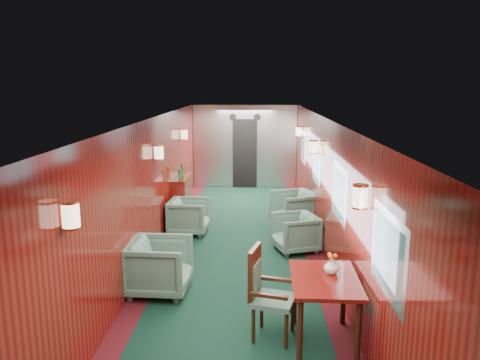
{
  "coord_description": "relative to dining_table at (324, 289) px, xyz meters",
  "views": [
    {
      "loc": [
        0.27,
        -7.56,
        2.97
      ],
      "look_at": [
        0.0,
        1.3,
        1.15
      ],
      "focal_mm": 35.0,
      "sensor_mm": 36.0,
      "label": 1
    }
  ],
  "objects": [
    {
      "name": "armchair_right_near",
      "position": [
        -0.06,
        3.11,
        -0.35
      ],
      "size": [
        0.93,
        0.91,
        0.68
      ],
      "primitive_type": "imported",
      "rotation": [
        0.0,
        0.0,
        -1.27
      ],
      "color": "#1D4539",
      "rests_on": "ground"
    },
    {
      "name": "armchair_left_near",
      "position": [
        -2.16,
        1.31,
        -0.29
      ],
      "size": [
        0.91,
        0.89,
        0.79
      ],
      "primitive_type": "imported",
      "rotation": [
        0.0,
        0.0,
        1.52
      ],
      "color": "#1D4539",
      "rests_on": "ground"
    },
    {
      "name": "wall_sconces",
      "position": [
        -1.08,
        3.13,
        1.11
      ],
      "size": [
        2.97,
        7.97,
        0.25
      ],
      "color": "beige",
      "rests_on": "ground"
    },
    {
      "name": "room",
      "position": [
        -1.08,
        2.56,
        0.95
      ],
      "size": [
        12.0,
        12.1,
        2.4
      ],
      "color": "black",
      "rests_on": "ground"
    },
    {
      "name": "armchair_right_far",
      "position": [
        0.05,
        4.54,
        -0.3
      ],
      "size": [
        1.09,
        1.07,
        0.77
      ],
      "primitive_type": "imported",
      "rotation": [
        0.0,
        0.0,
        -1.2
      ],
      "color": "#1D4539",
      "rests_on": "ground"
    },
    {
      "name": "windows_right",
      "position": [
        0.41,
        2.81,
        0.77
      ],
      "size": [
        0.02,
        8.6,
        0.8
      ],
      "color": "silver",
      "rests_on": "ground"
    },
    {
      "name": "flower_vase",
      "position": [
        0.09,
        0.13,
        0.22
      ],
      "size": [
        0.21,
        0.21,
        0.18
      ],
      "primitive_type": "imported",
      "rotation": [
        0.0,
        0.0,
        -0.28
      ],
      "color": "silver",
      "rests_on": "dining_table"
    },
    {
      "name": "side_chair",
      "position": [
        -0.67,
        0.15,
        -0.09
      ],
      "size": [
        0.6,
        0.62,
        1.11
      ],
      "rotation": [
        0.0,
        0.0,
        -0.26
      ],
      "color": "#1D4539",
      "rests_on": "ground"
    },
    {
      "name": "armchair_left_far",
      "position": [
        -2.12,
        4.06,
        -0.33
      ],
      "size": [
        0.82,
        0.8,
        0.71
      ],
      "primitive_type": "imported",
      "rotation": [
        0.0,
        0.0,
        1.51
      ],
      "color": "#1D4539",
      "rests_on": "ground"
    },
    {
      "name": "dining_table",
      "position": [
        0.0,
        0.0,
        0.0
      ],
      "size": [
        0.79,
        1.1,
        0.81
      ],
      "rotation": [
        0.0,
        0.0,
        -0.02
      ],
      "color": "#64120D",
      "rests_on": "ground"
    },
    {
      "name": "credenza",
      "position": [
        -2.42,
        5.07,
        -0.19
      ],
      "size": [
        0.34,
        1.08,
        1.25
      ],
      "color": "#64120D",
      "rests_on": "ground"
    },
    {
      "name": "bulkhead",
      "position": [
        -1.08,
        8.48,
        0.5
      ],
      "size": [
        2.98,
        0.17,
        2.39
      ],
      "color": "silver",
      "rests_on": "ground"
    }
  ]
}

